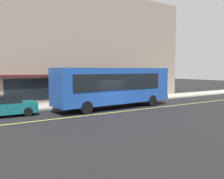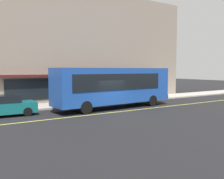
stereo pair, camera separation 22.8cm
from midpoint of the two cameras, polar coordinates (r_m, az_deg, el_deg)
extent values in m
plane|color=black|center=(19.55, 1.26, -5.26)|extent=(120.00, 120.00, 0.00)
cube|color=#B2ADA3|center=(24.31, -6.07, -3.16)|extent=(80.00, 3.16, 0.15)
cube|color=#D8D14C|center=(19.55, 1.26, -5.25)|extent=(36.00, 0.16, 0.01)
cube|color=gray|center=(30.54, -10.05, 9.26)|extent=(26.83, 9.89, 11.72)
cube|color=#4C1919|center=(25.72, -5.51, 3.36)|extent=(18.78, 0.70, 0.20)
cube|color=black|center=(25.98, -5.71, 0.50)|extent=(16.10, 0.08, 2.00)
cube|color=#1E4CAD|center=(21.43, 0.86, 1.00)|extent=(11.13, 3.17, 3.00)
cube|color=black|center=(25.06, 10.89, 2.26)|extent=(0.25, 2.10, 1.80)
cube|color=black|center=(22.26, -1.72, 2.06)|extent=(8.79, 0.60, 1.32)
cube|color=black|center=(20.22, 2.34, 1.80)|extent=(8.79, 0.60, 1.32)
cube|color=#0CF259|center=(25.09, 11.03, 4.30)|extent=(0.20, 1.90, 0.36)
cube|color=#2D2D33|center=(25.24, 10.99, -1.39)|extent=(0.31, 2.41, 0.40)
cylinder|color=black|center=(24.66, 5.83, -2.05)|extent=(1.02, 0.36, 1.00)
cylinder|color=black|center=(23.04, 9.59, -2.56)|extent=(1.02, 0.36, 1.00)
cylinder|color=black|center=(20.67, -8.89, -3.37)|extent=(1.02, 0.36, 1.00)
cylinder|color=black|center=(18.71, -5.72, -4.18)|extent=(1.02, 0.36, 1.00)
cylinder|color=#2D2D33|center=(26.36, 5.84, 1.11)|extent=(0.12, 0.12, 3.20)
cube|color=black|center=(26.47, 5.59, 3.62)|extent=(0.30, 0.30, 0.90)
sphere|color=red|center=(26.60, 5.37, 4.20)|extent=(0.18, 0.18, 0.18)
sphere|color=orange|center=(26.60, 5.36, 3.62)|extent=(0.18, 0.18, 0.18)
sphere|color=green|center=(26.61, 5.36, 3.04)|extent=(0.18, 0.18, 0.18)
cube|color=#14666B|center=(19.32, -23.33, -3.97)|extent=(4.33, 1.88, 0.75)
cube|color=black|center=(19.22, -23.83, -2.08)|extent=(2.44, 1.56, 0.55)
cylinder|color=black|center=(20.40, -19.67, -4.21)|extent=(0.64, 0.23, 0.64)
cylinder|color=black|center=(18.81, -18.65, -4.91)|extent=(0.64, 0.23, 0.64)
cylinder|color=black|center=(28.06, 7.40, -1.18)|extent=(0.18, 0.18, 0.78)
cylinder|color=#B28C33|center=(28.00, 7.42, 0.24)|extent=(0.34, 0.34, 0.61)
sphere|color=tan|center=(27.97, 7.43, 1.09)|extent=(0.22, 0.22, 0.22)
cylinder|color=black|center=(22.58, -8.06, -2.54)|extent=(0.18, 0.18, 0.81)
cylinder|color=#3F3F47|center=(22.51, -8.08, -0.71)|extent=(0.34, 0.34, 0.64)
sphere|color=tan|center=(22.47, -8.10, 0.40)|extent=(0.23, 0.23, 0.23)
cylinder|color=black|center=(25.00, 1.83, -1.84)|extent=(0.18, 0.18, 0.79)
cylinder|color=#594C47|center=(24.94, 1.84, -0.23)|extent=(0.34, 0.34, 0.62)
sphere|color=tan|center=(24.90, 1.84, 0.74)|extent=(0.22, 0.22, 0.22)
camera|label=1|loc=(0.11, -89.70, 0.02)|focal=39.40mm
camera|label=2|loc=(0.11, 90.30, -0.02)|focal=39.40mm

